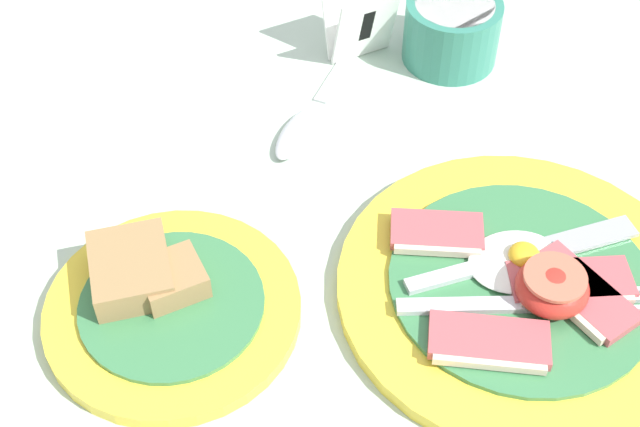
{
  "coord_description": "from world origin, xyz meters",
  "views": [
    {
      "loc": [
        -0.19,
        -0.33,
        0.53
      ],
      "look_at": [
        -0.06,
        0.11,
        0.02
      ],
      "focal_mm": 50.0,
      "sensor_mm": 36.0,
      "label": 1
    }
  ],
  "objects_px": {
    "sugar_cup": "(452,29)",
    "teaspoon_by_saucer": "(309,114)",
    "bread_plate": "(167,302)",
    "breakfast_plate": "(522,287)",
    "number_card": "(360,21)"
  },
  "relations": [
    {
      "from": "bread_plate",
      "to": "teaspoon_by_saucer",
      "type": "height_order",
      "value": "bread_plate"
    },
    {
      "from": "breakfast_plate",
      "to": "number_card",
      "type": "distance_m",
      "value": 0.31
    },
    {
      "from": "bread_plate",
      "to": "sugar_cup",
      "type": "distance_m",
      "value": 0.38
    },
    {
      "from": "sugar_cup",
      "to": "number_card",
      "type": "relative_size",
      "value": 1.2
    },
    {
      "from": "sugar_cup",
      "to": "number_card",
      "type": "xyz_separation_m",
      "value": [
        -0.08,
        0.03,
        0.01
      ]
    },
    {
      "from": "bread_plate",
      "to": "number_card",
      "type": "relative_size",
      "value": 2.5
    },
    {
      "from": "breakfast_plate",
      "to": "bread_plate",
      "type": "xyz_separation_m",
      "value": [
        -0.25,
        0.06,
        0.0
      ]
    },
    {
      "from": "number_card",
      "to": "teaspoon_by_saucer",
      "type": "bearing_deg",
      "value": -143.03
    },
    {
      "from": "breakfast_plate",
      "to": "teaspoon_by_saucer",
      "type": "height_order",
      "value": "breakfast_plate"
    },
    {
      "from": "sugar_cup",
      "to": "teaspoon_by_saucer",
      "type": "height_order",
      "value": "sugar_cup"
    },
    {
      "from": "breakfast_plate",
      "to": "sugar_cup",
      "type": "distance_m",
      "value": 0.28
    },
    {
      "from": "breakfast_plate",
      "to": "number_card",
      "type": "height_order",
      "value": "number_card"
    },
    {
      "from": "bread_plate",
      "to": "number_card",
      "type": "distance_m",
      "value": 0.33
    },
    {
      "from": "breakfast_plate",
      "to": "sugar_cup",
      "type": "bearing_deg",
      "value": 79.27
    },
    {
      "from": "breakfast_plate",
      "to": "teaspoon_by_saucer",
      "type": "distance_m",
      "value": 0.25
    }
  ]
}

